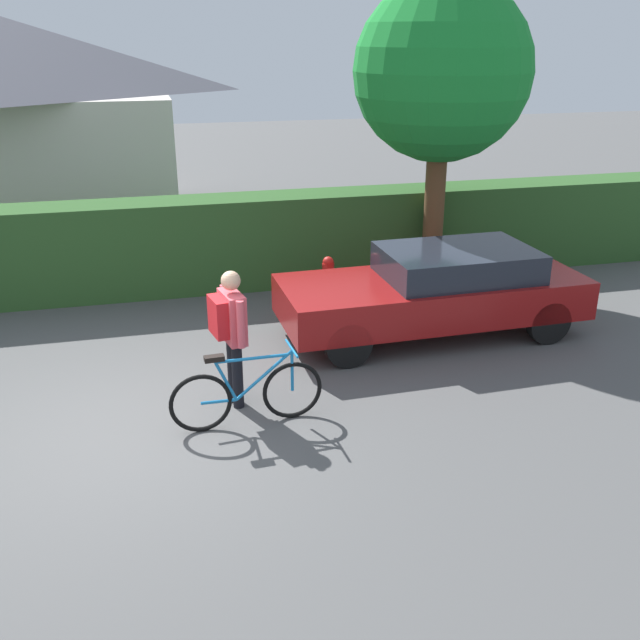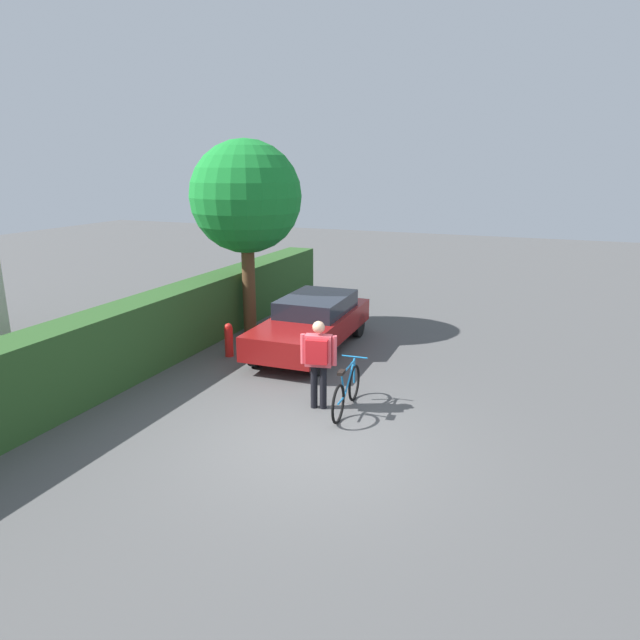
{
  "view_description": "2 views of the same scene",
  "coord_description": "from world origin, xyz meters",
  "px_view_note": "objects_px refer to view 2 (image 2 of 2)",
  "views": [
    {
      "loc": [
        0.42,
        -7.31,
        4.19
      ],
      "look_at": [
        2.32,
        0.34,
        1.03
      ],
      "focal_mm": 40.29,
      "sensor_mm": 36.0,
      "label": 1
    },
    {
      "loc": [
        -7.77,
        -3.29,
        4.4
      ],
      "look_at": [
        3.05,
        1.11,
        1.19
      ],
      "focal_mm": 31.73,
      "sensor_mm": 36.0,
      "label": 2
    }
  ],
  "objects_px": {
    "person_rider": "(318,356)",
    "tree_kerbside": "(246,198)",
    "bicycle": "(347,391)",
    "parked_car_near": "(312,322)",
    "fire_hydrant": "(229,339)"
  },
  "relations": [
    {
      "from": "person_rider",
      "to": "fire_hydrant",
      "type": "bearing_deg",
      "value": 57.46
    },
    {
      "from": "person_rider",
      "to": "tree_kerbside",
      "type": "distance_m",
      "value": 6.01
    },
    {
      "from": "parked_car_near",
      "to": "tree_kerbside",
      "type": "bearing_deg",
      "value": 69.87
    },
    {
      "from": "bicycle",
      "to": "fire_hydrant",
      "type": "relative_size",
      "value": 2.18
    },
    {
      "from": "parked_car_near",
      "to": "fire_hydrant",
      "type": "relative_size",
      "value": 5.53
    },
    {
      "from": "bicycle",
      "to": "fire_hydrant",
      "type": "bearing_deg",
      "value": 62.57
    },
    {
      "from": "person_rider",
      "to": "tree_kerbside",
      "type": "xyz_separation_m",
      "value": [
        4.01,
        3.66,
        2.56
      ]
    },
    {
      "from": "bicycle",
      "to": "parked_car_near",
      "type": "bearing_deg",
      "value": 32.66
    },
    {
      "from": "parked_car_near",
      "to": "bicycle",
      "type": "height_order",
      "value": "parked_car_near"
    },
    {
      "from": "bicycle",
      "to": "tree_kerbside",
      "type": "height_order",
      "value": "tree_kerbside"
    },
    {
      "from": "parked_car_near",
      "to": "tree_kerbside",
      "type": "relative_size",
      "value": 0.88
    },
    {
      "from": "bicycle",
      "to": "person_rider",
      "type": "relative_size",
      "value": 1.05
    },
    {
      "from": "tree_kerbside",
      "to": "fire_hydrant",
      "type": "distance_m",
      "value": 3.81
    },
    {
      "from": "person_rider",
      "to": "fire_hydrant",
      "type": "relative_size",
      "value": 2.08
    },
    {
      "from": "bicycle",
      "to": "tree_kerbside",
      "type": "bearing_deg",
      "value": 46.9
    }
  ]
}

